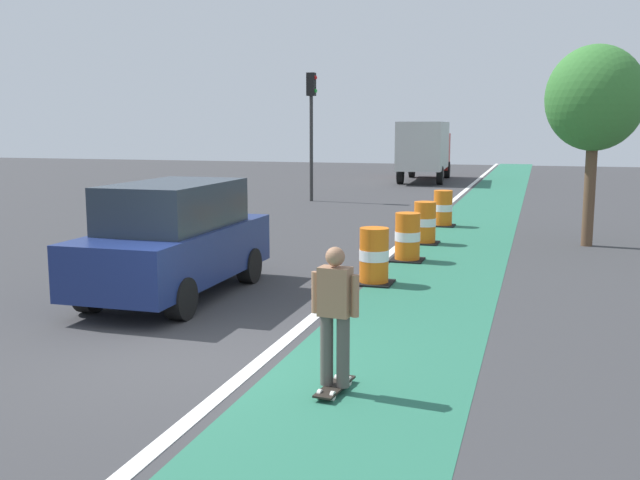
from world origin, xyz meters
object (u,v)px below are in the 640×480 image
at_px(traffic_barrel_front, 374,257).
at_px(street_tree_sidewalk, 595,99).
at_px(traffic_light_corner, 311,114).
at_px(traffic_barrel_mid, 407,238).
at_px(parked_suv_nearest, 175,239).
at_px(delivery_truck_down_block, 425,148).
at_px(traffic_barrel_back, 425,223).
at_px(traffic_barrel_far, 443,209).
at_px(skateboarder_on_lane, 335,315).

bearing_deg(traffic_barrel_front, street_tree_sidewalk, 54.91).
xyz_separation_m(traffic_barrel_front, street_tree_sidewalk, (4.20, 5.98, 3.14)).
bearing_deg(traffic_light_corner, traffic_barrel_mid, -63.22).
distance_m(traffic_barrel_mid, traffic_light_corner, 13.76).
distance_m(traffic_barrel_front, traffic_barrel_mid, 2.59).
height_order(parked_suv_nearest, street_tree_sidewalk, street_tree_sidewalk).
xyz_separation_m(traffic_barrel_front, delivery_truck_down_block, (-3.12, 26.55, 1.31)).
bearing_deg(traffic_barrel_back, parked_suv_nearest, -115.03).
bearing_deg(parked_suv_nearest, traffic_light_corner, 99.27).
bearing_deg(traffic_barrel_back, traffic_barrel_far, 89.71).
bearing_deg(skateboarder_on_lane, traffic_barrel_back, 93.42).
bearing_deg(street_tree_sidewalk, parked_suv_nearest, -132.53).
bearing_deg(traffic_light_corner, traffic_barrel_back, -57.36).
distance_m(traffic_barrel_mid, street_tree_sidewalk, 6.11).
xyz_separation_m(parked_suv_nearest, traffic_barrel_far, (3.36, 10.63, -0.50)).
relative_size(skateboarder_on_lane, traffic_barrel_mid, 1.55).
xyz_separation_m(parked_suv_nearest, traffic_barrel_back, (3.34, 7.16, -0.50)).
xyz_separation_m(skateboarder_on_lane, traffic_light_corner, (-6.71, 20.36, 2.59)).
relative_size(skateboarder_on_lane, traffic_barrel_front, 1.55).
relative_size(traffic_light_corner, street_tree_sidewalk, 1.02).
height_order(parked_suv_nearest, delivery_truck_down_block, delivery_truck_down_block).
xyz_separation_m(skateboarder_on_lane, traffic_barrel_front, (-0.84, 5.78, -0.38)).
bearing_deg(traffic_barrel_far, skateboarder_on_lane, -87.47).
relative_size(traffic_barrel_far, traffic_light_corner, 0.21).
distance_m(traffic_barrel_front, delivery_truck_down_block, 26.77).
distance_m(delivery_truck_down_block, street_tree_sidewalk, 21.91).
distance_m(skateboarder_on_lane, traffic_barrel_mid, 8.40).
distance_m(traffic_barrel_back, street_tree_sidewalk, 5.16).
bearing_deg(traffic_barrel_front, traffic_light_corner, 111.91).
bearing_deg(traffic_barrel_far, traffic_barrel_mid, -90.18).
bearing_deg(traffic_barrel_mid, traffic_light_corner, 116.78).
relative_size(traffic_barrel_mid, traffic_barrel_far, 1.00).
height_order(traffic_barrel_back, traffic_light_corner, traffic_light_corner).
xyz_separation_m(skateboarder_on_lane, traffic_barrel_mid, (-0.65, 8.37, -0.38)).
xyz_separation_m(skateboarder_on_lane, street_tree_sidewalk, (3.36, 11.76, 2.76)).
distance_m(parked_suv_nearest, traffic_barrel_back, 7.92).
xyz_separation_m(skateboarder_on_lane, parked_suv_nearest, (-4.00, 3.74, 0.12)).
xyz_separation_m(traffic_barrel_mid, traffic_barrel_back, (0.00, 2.54, 0.00)).
height_order(parked_suv_nearest, traffic_light_corner, traffic_light_corner).
bearing_deg(parked_suv_nearest, traffic_barrel_far, 72.46).
bearing_deg(traffic_barrel_back, traffic_barrel_mid, -90.04).
bearing_deg(traffic_light_corner, parked_suv_nearest, -80.73).
distance_m(traffic_barrel_far, traffic_light_corner, 9.03).
xyz_separation_m(traffic_light_corner, street_tree_sidewalk, (10.06, -8.60, 0.17)).
bearing_deg(skateboarder_on_lane, street_tree_sidewalk, 74.07).
distance_m(traffic_barrel_front, traffic_barrel_far, 8.60).
xyz_separation_m(traffic_barrel_mid, street_tree_sidewalk, (4.01, 3.39, 3.14)).
height_order(traffic_barrel_front, traffic_barrel_back, same).
height_order(skateboarder_on_lane, parked_suv_nearest, parked_suv_nearest).
xyz_separation_m(parked_suv_nearest, delivery_truck_down_block, (0.03, 28.59, 0.81)).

